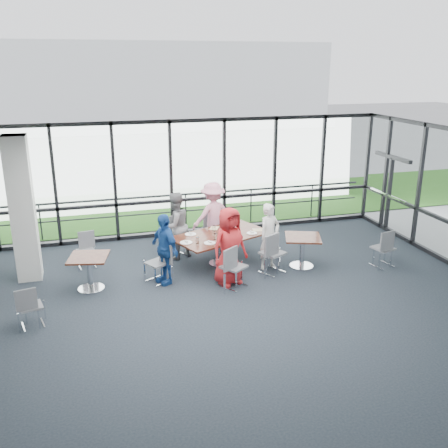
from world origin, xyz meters
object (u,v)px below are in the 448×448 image
object	(u,v)px
side_table_right	(303,242)
chair_main_end	(157,263)
diner_near_right	(269,236)
chair_spare_la	(31,306)
chair_main_fl	(175,237)
chair_spare_r	(383,248)
chair_main_nr	(273,253)
side_table_left	(89,262)
chair_main_nl	(234,267)
chair_main_fr	(207,230)
main_table	(221,238)
diner_end	(165,249)
chair_spare_lb	(86,251)
diner_near_left	(229,246)
diner_far_right	(213,215)
diner_far_left	(175,226)
structural_column	(22,209)

from	to	relation	value
side_table_right	chair_main_end	xyz separation A→B (m)	(-3.40, 0.08, -0.18)
diner_near_right	chair_spare_la	bearing A→B (deg)	173.15
chair_main_fl	chair_spare_la	world-z (taller)	chair_main_fl
chair_main_end	chair_spare_r	bearing A→B (deg)	53.75
chair_main_nr	chair_spare_r	xyz separation A→B (m)	(2.65, -0.33, -0.04)
side_table_left	chair_main_fl	xyz separation A→B (m)	(2.09, 1.40, -0.13)
chair_main_nl	chair_spare_la	distance (m)	4.08
chair_main_fr	main_table	bearing A→B (deg)	59.55
diner_end	chair_main_nr	xyz separation A→B (m)	(2.44, -0.16, -0.30)
chair_main_fl	main_table	bearing A→B (deg)	111.73
chair_main_nr	chair_main_end	world-z (taller)	chair_main_nr
chair_spare_lb	side_table_right	bearing A→B (deg)	153.61
chair_spare_la	diner_near_left	bearing A→B (deg)	-1.88
side_table_left	chair_spare_lb	bearing A→B (deg)	92.29
diner_near_right	chair_spare_r	xyz separation A→B (m)	(2.63, -0.63, -0.33)
diner_far_right	chair_main_fl	world-z (taller)	diner_far_right
chair_main_nr	chair_main_fl	xyz separation A→B (m)	(-1.95, 1.65, 0.01)
diner_far_left	chair_main_end	bearing A→B (deg)	36.00
diner_near_left	chair_main_nl	size ratio (longest dim) A/B	1.83
structural_column	chair_spare_lb	size ratio (longest dim) A/B	3.93
diner_near_right	diner_far_right	distance (m)	1.92
chair_main_nr	chair_main_fr	xyz separation A→B (m)	(-1.00, 2.13, -0.05)
side_table_right	chair_main_fr	xyz separation A→B (m)	(-1.81, 1.97, -0.19)
side_table_left	chair_main_nr	xyz separation A→B (m)	(4.04, -0.25, -0.13)
diner_far_right	chair_main_fr	size ratio (longest dim) A/B	1.99
structural_column	main_table	bearing A→B (deg)	-5.20
diner_far_left	chair_spare_r	bearing A→B (deg)	130.62
diner_far_left	chair_main_fl	bearing A→B (deg)	-118.43
chair_main_nl	chair_spare_la	xyz separation A→B (m)	(-4.04, -0.58, -0.07)
diner_near_left	chair_spare_r	bearing A→B (deg)	-21.03
side_table_right	diner_far_right	xyz separation A→B (m)	(-1.69, 1.84, 0.25)
structural_column	main_table	world-z (taller)	structural_column
diner_near_left	chair_main_fr	world-z (taller)	diner_near_left
diner_far_left	chair_main_fr	bearing A→B (deg)	-175.16
diner_far_left	diner_near_right	bearing A→B (deg)	120.76
side_table_right	chair_main_nl	bearing A→B (deg)	-161.22
side_table_left	chair_main_nr	distance (m)	4.05
side_table_left	chair_main_end	size ratio (longest dim) A/B	1.06
side_table_left	chair_main_nl	xyz separation A→B (m)	(2.96, -0.74, -0.15)
structural_column	chair_spare_lb	world-z (taller)	structural_column
side_table_right	chair_spare_lb	distance (m)	5.08
chair_main_fl	chair_main_end	xyz separation A→B (m)	(-0.65, -1.41, -0.05)
chair_main_nr	chair_spare_lb	world-z (taller)	chair_main_nr
chair_spare_lb	chair_spare_la	bearing A→B (deg)	57.47
side_table_left	structural_column	bearing A→B (deg)	142.34
main_table	diner_near_left	bearing A→B (deg)	-118.35
main_table	diner_far_right	world-z (taller)	diner_far_right
chair_spare_r	structural_column	bearing A→B (deg)	155.66
diner_far_right	chair_spare_lb	bearing A→B (deg)	-6.36
main_table	diner_near_right	size ratio (longest dim) A/B	1.62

